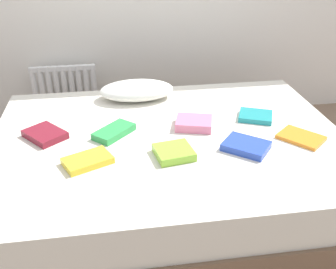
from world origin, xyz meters
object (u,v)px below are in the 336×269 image
object	(u,v)px
pillow	(137,90)
radiator	(65,92)
textbook_teal	(256,116)
textbook_green	(114,132)
textbook_blue	(246,146)
textbook_maroon	(45,134)
textbook_pink	(194,123)
textbook_lime	(174,152)
textbook_orange	(301,137)
bed	(169,173)
textbook_yellow	(88,161)

from	to	relation	value
pillow	radiator	bearing A→B (deg)	129.84
radiator	textbook_teal	bearing A→B (deg)	-40.93
textbook_green	textbook_blue	xyz separation A→B (m)	(0.68, -0.26, -0.00)
pillow	textbook_maroon	distance (m)	0.72
textbook_blue	textbook_pink	distance (m)	0.36
textbook_lime	textbook_orange	bearing A→B (deg)	-4.00
radiator	textbook_blue	size ratio (longest dim) A/B	2.32
bed	textbook_green	world-z (taller)	textbook_green
radiator	textbook_blue	bearing A→B (deg)	-53.20
radiator	textbook_green	xyz separation A→B (m)	(0.37, -1.14, 0.21)
textbook_lime	textbook_teal	bearing A→B (deg)	22.73
textbook_orange	textbook_blue	distance (m)	0.34
bed	textbook_yellow	distance (m)	0.56
textbook_maroon	textbook_blue	bearing A→B (deg)	35.04
textbook_yellow	textbook_pink	size ratio (longest dim) A/B	1.12
textbook_teal	textbook_pink	bearing A→B (deg)	-149.38
radiator	textbook_maroon	distance (m)	1.14
textbook_maroon	bed	bearing A→B (deg)	43.40
textbook_orange	textbook_pink	bearing A→B (deg)	-153.38
textbook_orange	textbook_yellow	bearing A→B (deg)	-127.02
textbook_yellow	textbook_orange	bearing A→B (deg)	-21.06
radiator	bed	bearing A→B (deg)	-60.52
textbook_yellow	textbook_lime	xyz separation A→B (m)	(0.43, 0.01, 0.00)
textbook_yellow	textbook_lime	distance (m)	0.43
pillow	textbook_maroon	size ratio (longest dim) A/B	2.25
pillow	textbook_blue	world-z (taller)	pillow
pillow	textbook_lime	size ratio (longest dim) A/B	2.66
textbook_pink	textbook_lime	world-z (taller)	textbook_pink
textbook_green	textbook_lime	distance (m)	0.40
textbook_blue	textbook_pink	xyz separation A→B (m)	(-0.22, 0.29, 0.01)
radiator	textbook_orange	xyz separation A→B (m)	(1.39, -1.35, 0.20)
textbook_teal	textbook_maroon	bearing A→B (deg)	-154.73
textbook_orange	textbook_pink	xyz separation A→B (m)	(-0.55, 0.23, 0.01)
radiator	textbook_maroon	bearing A→B (deg)	-90.19
textbook_blue	radiator	bearing A→B (deg)	165.89
textbook_blue	textbook_lime	xyz separation A→B (m)	(-0.39, -0.01, 0.00)
bed	textbook_green	xyz separation A→B (m)	(-0.30, 0.06, 0.27)
textbook_pink	textbook_green	bearing A→B (deg)	-161.40
textbook_yellow	textbook_green	bearing A→B (deg)	38.83
textbook_blue	textbook_teal	bearing A→B (deg)	101.96
textbook_yellow	textbook_lime	size ratio (longest dim) A/B	1.24
bed	textbook_blue	distance (m)	0.51
radiator	textbook_blue	xyz separation A→B (m)	(1.05, -1.41, 0.21)
textbook_green	textbook_orange	bearing A→B (deg)	-57.58
textbook_green	textbook_pink	world-z (taller)	textbook_pink
radiator	textbook_lime	world-z (taller)	textbook_lime
radiator	textbook_yellow	distance (m)	1.46
textbook_orange	textbook_lime	xyz separation A→B (m)	(-0.72, -0.07, 0.01)
textbook_maroon	textbook_green	bearing A→B (deg)	46.30
textbook_pink	pillow	bearing A→B (deg)	137.46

